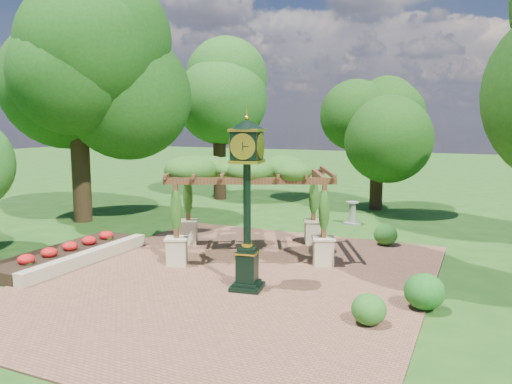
% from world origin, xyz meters
% --- Properties ---
extents(ground, '(120.00, 120.00, 0.00)m').
position_xyz_m(ground, '(0.00, 0.00, 0.00)').
color(ground, '#1E4714').
rests_on(ground, ground).
extents(brick_plaza, '(10.00, 12.00, 0.04)m').
position_xyz_m(brick_plaza, '(0.00, 1.00, 0.02)').
color(brick_plaza, brown).
rests_on(brick_plaza, ground).
extents(border_wall, '(0.35, 5.00, 0.40)m').
position_xyz_m(border_wall, '(-4.60, 0.50, 0.20)').
color(border_wall, '#C6B793').
rests_on(border_wall, ground).
extents(flower_bed, '(1.50, 5.00, 0.36)m').
position_xyz_m(flower_bed, '(-5.50, 0.50, 0.18)').
color(flower_bed, red).
rests_on(flower_bed, ground).
extents(pedestal_clock, '(0.98, 0.98, 4.34)m').
position_xyz_m(pedestal_clock, '(0.73, 0.39, 2.60)').
color(pedestal_clock, black).
rests_on(pedestal_clock, brick_plaza).
extents(pergola, '(5.85, 4.93, 3.15)m').
position_xyz_m(pergola, '(-0.68, 3.55, 2.59)').
color(pergola, beige).
rests_on(pergola, brick_plaza).
extents(sundial, '(0.69, 0.69, 0.96)m').
position_xyz_m(sundial, '(1.14, 9.51, 0.42)').
color(sundial, gray).
rests_on(sundial, ground).
extents(shrub_front, '(0.94, 0.94, 0.65)m').
position_xyz_m(shrub_front, '(3.99, -0.54, 0.37)').
color(shrub_front, '#235F1B').
rests_on(shrub_front, brick_plaza).
extents(shrub_mid, '(1.00, 1.00, 0.82)m').
position_xyz_m(shrub_mid, '(4.93, 0.85, 0.45)').
color(shrub_mid, '#1A5B19').
rests_on(shrub_mid, brick_plaza).
extents(shrub_back, '(1.04, 1.04, 0.72)m').
position_xyz_m(shrub_back, '(3.06, 6.45, 0.40)').
color(shrub_back, '#27681E').
rests_on(shrub_back, brick_plaza).
extents(tree_west_near, '(5.28, 5.28, 9.56)m').
position_xyz_m(tree_west_near, '(-9.46, 5.39, 6.57)').
color(tree_west_near, '#342514').
rests_on(tree_west_near, ground).
extents(tree_west_far, '(4.56, 4.56, 7.94)m').
position_xyz_m(tree_west_far, '(-7.14, 13.25, 5.45)').
color(tree_west_far, black).
rests_on(tree_west_far, ground).
extents(tree_north, '(3.64, 3.64, 6.22)m').
position_xyz_m(tree_north, '(1.30, 13.54, 4.26)').
color(tree_north, '#2F1F13').
rests_on(tree_north, ground).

